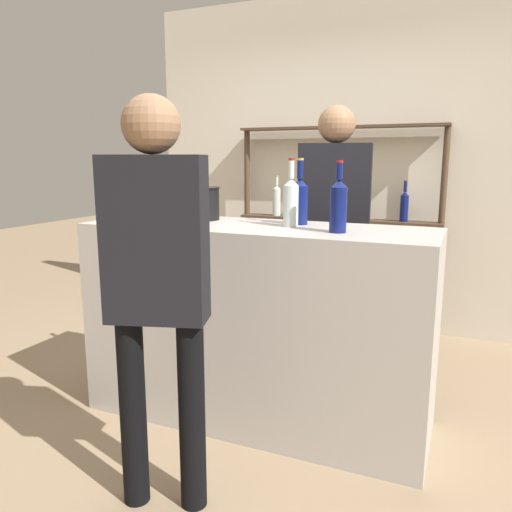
# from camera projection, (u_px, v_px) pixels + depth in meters

# --- Properties ---
(ground_plane) EXTENTS (16.00, 16.00, 0.00)m
(ground_plane) POSITION_uv_depth(u_px,v_px,m) (256.00, 416.00, 2.86)
(ground_plane) COLOR #9E8466
(bar_counter) EXTENTS (1.88, 0.62, 1.10)m
(bar_counter) POSITION_uv_depth(u_px,v_px,m) (256.00, 324.00, 2.76)
(bar_counter) COLOR #B7B2AD
(bar_counter) RESTS_ON ground_plane
(back_wall) EXTENTS (3.48, 0.12, 2.80)m
(back_wall) POSITION_uv_depth(u_px,v_px,m) (344.00, 165.00, 4.31)
(back_wall) COLOR beige
(back_wall) RESTS_ON ground_plane
(back_shelf) EXTENTS (1.72, 0.18, 1.71)m
(back_shelf) POSITION_uv_depth(u_px,v_px,m) (337.00, 198.00, 4.21)
(back_shelf) COLOR #4C3828
(back_shelf) RESTS_ON ground_plane
(counter_bottle_0) EXTENTS (0.09, 0.09, 0.33)m
(counter_bottle_0) POSITION_uv_depth(u_px,v_px,m) (158.00, 196.00, 2.97)
(counter_bottle_0) COLOR black
(counter_bottle_0) RESTS_ON bar_counter
(counter_bottle_1) EXTENTS (0.08, 0.08, 0.35)m
(counter_bottle_1) POSITION_uv_depth(u_px,v_px,m) (291.00, 201.00, 2.59)
(counter_bottle_1) COLOR silver
(counter_bottle_1) RESTS_ON bar_counter
(counter_bottle_2) EXTENTS (0.08, 0.08, 0.34)m
(counter_bottle_2) POSITION_uv_depth(u_px,v_px,m) (338.00, 204.00, 2.38)
(counter_bottle_2) COLOR #0F1956
(counter_bottle_2) RESTS_ON bar_counter
(counter_bottle_3) EXTENTS (0.09, 0.09, 0.35)m
(counter_bottle_3) POSITION_uv_depth(u_px,v_px,m) (300.00, 200.00, 2.68)
(counter_bottle_3) COLOR #0F1956
(counter_bottle_3) RESTS_ON bar_counter
(wine_glass) EXTENTS (0.08, 0.08, 0.16)m
(wine_glass) POSITION_uv_depth(u_px,v_px,m) (183.00, 202.00, 2.69)
(wine_glass) COLOR silver
(wine_glass) RESTS_ON bar_counter
(ice_bucket) EXTENTS (0.21, 0.21, 0.19)m
(ice_bucket) POSITION_uv_depth(u_px,v_px,m) (202.00, 203.00, 2.89)
(ice_bucket) COLOR black
(ice_bucket) RESTS_ON bar_counter
(server_behind_counter) EXTENTS (0.47, 0.26, 1.78)m
(server_behind_counter) POSITION_uv_depth(u_px,v_px,m) (334.00, 222.00, 3.22)
(server_behind_counter) COLOR black
(server_behind_counter) RESTS_ON ground_plane
(customer_center) EXTENTS (0.43, 0.28, 1.68)m
(customer_center) POSITION_uv_depth(u_px,v_px,m) (157.00, 273.00, 1.95)
(customer_center) COLOR black
(customer_center) RESTS_ON ground_plane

